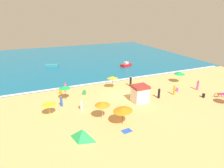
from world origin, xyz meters
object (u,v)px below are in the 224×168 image
at_px(small_boat_1, 126,65).
at_px(beachgoer_1, 131,82).
at_px(beach_umbrella_3, 112,77).
at_px(beach_umbrella_4, 123,109).
at_px(beach_umbrella_1, 49,103).
at_px(beach_umbrella_0, 102,104).
at_px(beachgoer_4, 60,92).
at_px(beachgoer_9, 81,105).
at_px(lifeguard_cabana, 140,94).
at_px(small_boat_0, 52,66).
at_px(beachgoer_6, 159,93).
at_px(beach_umbrella_6, 180,73).
at_px(beach_tent, 83,134).
at_px(parked_bicycle, 220,95).
at_px(beachgoer_3, 61,102).
at_px(beachgoer_0, 177,89).
at_px(beachgoer_8, 198,85).
at_px(beachgoer_7, 204,95).
at_px(beachgoer_5, 84,93).
at_px(beachgoer_10, 174,90).
at_px(beach_umbrella_2, 65,87).
at_px(beachgoer_2, 65,87).

bearing_deg(small_boat_1, beachgoer_1, -113.50).
height_order(beach_umbrella_3, beach_umbrella_4, beach_umbrella_4).
xyz_separation_m(beach_umbrella_1, beachgoer_1, (14.36, 4.96, -0.78)).
height_order(beach_umbrella_0, beachgoer_4, beach_umbrella_0).
relative_size(beach_umbrella_1, beachgoer_9, 1.56).
bearing_deg(beach_umbrella_4, lifeguard_cabana, 41.97).
distance_m(beachgoer_4, small_boat_0, 17.35).
xyz_separation_m(beach_umbrella_3, beachgoer_1, (3.34, -0.42, -1.09)).
bearing_deg(beachgoer_9, beachgoer_6, -4.24).
xyz_separation_m(beach_umbrella_3, beach_umbrella_4, (-3.43, -11.02, -0.01)).
distance_m(beach_umbrella_6, beach_tent, 23.28).
relative_size(beach_umbrella_0, parked_bicycle, 1.55).
xyz_separation_m(beachgoer_3, small_boat_1, (17.80, 15.09, -0.23)).
relative_size(beachgoer_0, beachgoer_8, 0.47).
height_order(beach_umbrella_4, beach_umbrella_6, beach_umbrella_4).
height_order(beach_umbrella_0, beachgoer_7, beach_umbrella_0).
bearing_deg(beachgoer_5, beach_umbrella_0, -89.46).
xyz_separation_m(beach_umbrella_0, small_boat_1, (13.70, 20.52, -1.60)).
xyz_separation_m(lifeguard_cabana, beachgoer_4, (-10.31, 7.42, -0.91)).
bearing_deg(beach_tent, beach_umbrella_4, 10.83).
distance_m(beachgoer_9, beachgoer_10, 14.90).
bearing_deg(beachgoer_8, beach_tent, -165.29).
bearing_deg(beach_umbrella_6, beachgoer_7, -99.68).
bearing_deg(beach_umbrella_6, beachgoer_9, -169.80).
height_order(beach_umbrella_0, beach_umbrella_6, beach_umbrella_0).
distance_m(lifeguard_cabana, small_boat_1, 19.37).
bearing_deg(beachgoer_5, beach_umbrella_1, -141.92).
xyz_separation_m(lifeguard_cabana, beach_tent, (-10.03, -5.47, -0.68)).
distance_m(beachgoer_6, beachgoer_9, 11.91).
distance_m(beach_umbrella_2, small_boat_0, 19.85).
bearing_deg(beach_umbrella_1, small_boat_0, 82.70).
relative_size(beachgoer_1, beachgoer_2, 1.19).
relative_size(beach_umbrella_2, small_boat_1, 0.78).
relative_size(beach_umbrella_2, beachgoer_7, 2.74).
height_order(beach_umbrella_4, beachgoer_8, beach_umbrella_4).
height_order(beachgoer_4, beachgoer_9, beachgoer_9).
distance_m(beachgoer_0, beachgoer_8, 3.78).
relative_size(beach_umbrella_3, beach_umbrella_6, 0.91).
bearing_deg(beachgoer_3, beach_umbrella_6, 3.53).
xyz_separation_m(beach_umbrella_4, beachgoer_7, (14.89, 1.93, -1.59)).
distance_m(beach_umbrella_1, beachgoer_6, 16.01).
height_order(beach_umbrella_3, beachgoer_1, beach_umbrella_3).
xyz_separation_m(beach_umbrella_4, beach_tent, (-5.01, -0.96, -1.35)).
distance_m(beach_umbrella_2, beachgoer_9, 4.59).
bearing_deg(beachgoer_9, small_boat_1, 48.07).
distance_m(beachgoer_6, small_boat_0, 28.00).
bearing_deg(beachgoer_6, parked_bicycle, -21.16).
xyz_separation_m(beach_umbrella_1, beachgoer_0, (20.35, -0.19, -1.32)).
bearing_deg(beachgoer_0, beach_tent, -160.14).
bearing_deg(small_boat_1, beach_umbrella_3, -126.49).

